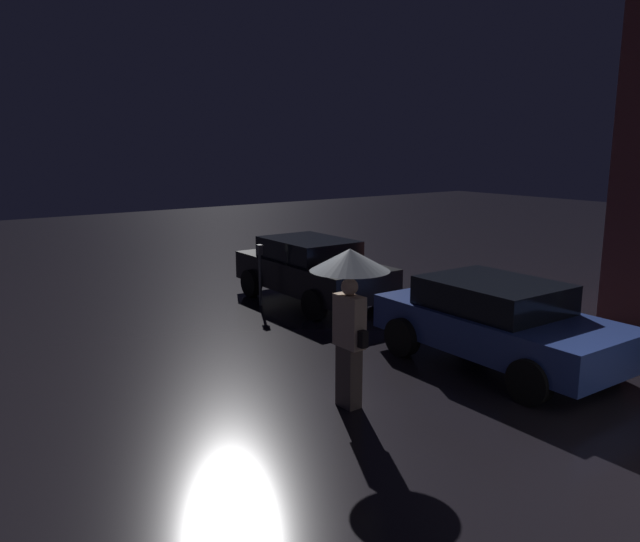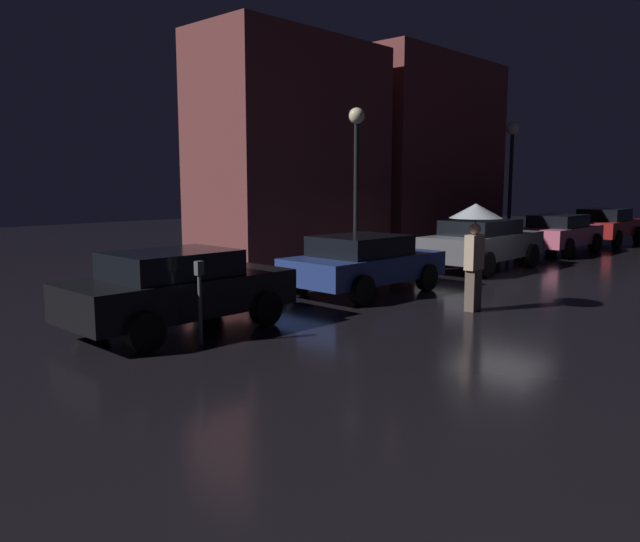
# 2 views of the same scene
# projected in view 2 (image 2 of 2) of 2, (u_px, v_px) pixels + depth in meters

# --- Properties ---
(ground_plane) EXTENTS (60.00, 60.00, 0.00)m
(ground_plane) POSITION_uv_depth(u_px,v_px,m) (502.00, 278.00, 16.69)
(ground_plane) COLOR black
(building_facade_left) EXTENTS (6.36, 3.00, 6.91)m
(building_facade_left) POSITION_uv_depth(u_px,v_px,m) (293.00, 153.00, 19.53)
(building_facade_left) COLOR brown
(building_facade_left) RESTS_ON ground
(building_facade_right) EXTENTS (7.54, 3.00, 7.39)m
(building_facade_right) POSITION_uv_depth(u_px,v_px,m) (427.00, 154.00, 25.00)
(building_facade_right) COLOR brown
(building_facade_right) RESTS_ON ground
(parked_car_black) EXTENTS (4.00, 1.93, 1.39)m
(parked_car_black) POSITION_uv_depth(u_px,v_px,m) (178.00, 288.00, 10.78)
(parked_car_black) COLOR black
(parked_car_black) RESTS_ON ground
(parked_car_blue) EXTENTS (3.99, 2.05, 1.34)m
(parked_car_blue) POSITION_uv_depth(u_px,v_px,m) (363.00, 262.00, 14.43)
(parked_car_blue) COLOR navy
(parked_car_blue) RESTS_ON ground
(parked_car_grey) EXTENTS (4.56, 1.93, 1.48)m
(parked_car_grey) POSITION_uv_depth(u_px,v_px,m) (483.00, 243.00, 18.31)
(parked_car_grey) COLOR slate
(parked_car_grey) RESTS_ON ground
(parked_car_pink) EXTENTS (4.29, 1.88, 1.41)m
(parked_car_pink) POSITION_uv_depth(u_px,v_px,m) (559.00, 233.00, 22.44)
(parked_car_pink) COLOR #DB6684
(parked_car_pink) RESTS_ON ground
(parked_car_red) EXTENTS (4.39, 2.04, 1.47)m
(parked_car_red) POSITION_uv_depth(u_px,v_px,m) (605.00, 225.00, 26.17)
(parked_car_red) COLOR maroon
(parked_car_red) RESTS_ON ground
(pedestrian_with_umbrella) EXTENTS (1.04, 1.04, 2.14)m
(pedestrian_with_umbrella) POSITION_uv_depth(u_px,v_px,m) (475.00, 228.00, 12.25)
(pedestrian_with_umbrella) COLOR #66564C
(pedestrian_with_umbrella) RESTS_ON ground
(parking_meter) EXTENTS (0.12, 0.10, 1.34)m
(parking_meter) POSITION_uv_depth(u_px,v_px,m) (200.00, 294.00, 9.75)
(parking_meter) COLOR #4C5154
(parking_meter) RESTS_ON ground
(street_lamp_near) EXTENTS (0.45, 0.45, 4.59)m
(street_lamp_near) POSITION_uv_depth(u_px,v_px,m) (356.00, 155.00, 17.26)
(street_lamp_near) COLOR black
(street_lamp_near) RESTS_ON ground
(street_lamp_far) EXTENTS (0.50, 0.50, 4.88)m
(street_lamp_far) POSITION_uv_depth(u_px,v_px,m) (512.00, 154.00, 24.17)
(street_lamp_far) COLOR black
(street_lamp_far) RESTS_ON ground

